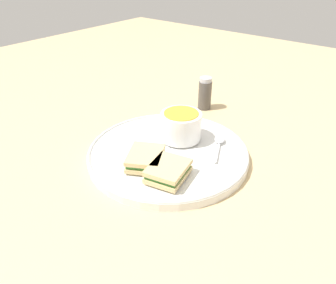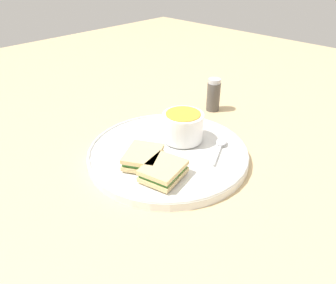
# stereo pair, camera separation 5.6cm
# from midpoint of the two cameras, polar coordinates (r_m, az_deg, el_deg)

# --- Properties ---
(ground_plane) EXTENTS (2.40, 2.40, 0.00)m
(ground_plane) POSITION_cam_midpoint_polar(r_m,az_deg,el_deg) (0.74, -2.17, -2.70)
(ground_plane) COLOR #D1B27F
(plate) EXTENTS (0.36, 0.36, 0.02)m
(plate) POSITION_cam_midpoint_polar(r_m,az_deg,el_deg) (0.73, -2.19, -1.95)
(plate) COLOR white
(plate) RESTS_ON ground_plane
(soup_bowl) EXTENTS (0.09, 0.09, 0.06)m
(soup_bowl) POSITION_cam_midpoint_polar(r_m,az_deg,el_deg) (0.75, 0.14, 2.87)
(soup_bowl) COLOR white
(soup_bowl) RESTS_ON plate
(spoon) EXTENTS (0.06, 0.10, 0.01)m
(spoon) POSITION_cam_midpoint_polar(r_m,az_deg,el_deg) (0.75, 6.84, 0.09)
(spoon) COLOR silver
(spoon) RESTS_ON plate
(sandwich_half_near) EXTENTS (0.10, 0.11, 0.03)m
(sandwich_half_near) POSITION_cam_midpoint_polar(r_m,az_deg,el_deg) (0.67, -6.03, -3.03)
(sandwich_half_near) COLOR #DBBC7F
(sandwich_half_near) RESTS_ON plate
(sandwich_half_far) EXTENTS (0.09, 0.10, 0.03)m
(sandwich_half_far) POSITION_cam_midpoint_polar(r_m,az_deg,el_deg) (0.64, -2.51, -5.11)
(sandwich_half_far) COLOR #DBBC7F
(sandwich_half_far) RESTS_ON plate
(salt_shaker) EXTENTS (0.04, 0.04, 0.09)m
(salt_shaker) POSITION_cam_midpoint_polar(r_m,az_deg,el_deg) (0.95, 4.76, 8.39)
(salt_shaker) COLOR #4C4742
(salt_shaker) RESTS_ON ground_plane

